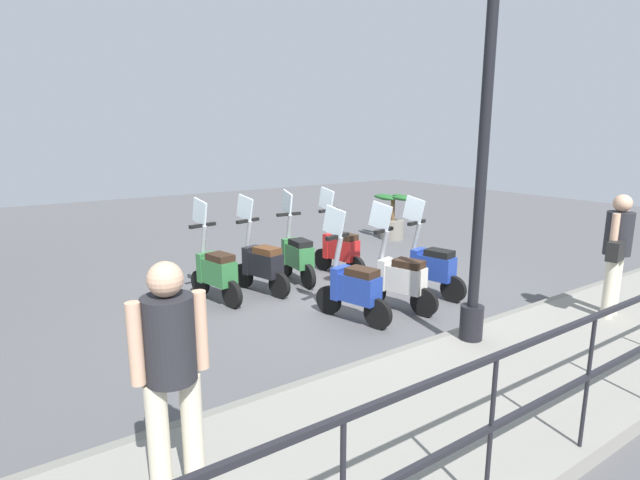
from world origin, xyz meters
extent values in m
plane|color=#4C4C4F|center=(0.00, 0.00, 0.00)|extent=(28.00, 28.00, 0.00)
cube|color=gray|center=(-3.20, 0.00, 0.07)|extent=(2.20, 20.00, 0.15)
cube|color=slate|center=(-2.15, 0.00, 0.07)|extent=(0.10, 20.00, 0.15)
cylinder|color=black|center=(-4.20, 1.14, 0.68)|extent=(0.03, 0.03, 1.05)
cylinder|color=black|center=(-4.20, 2.29, 0.68)|extent=(0.03, 0.03, 1.05)
cylinder|color=black|center=(-2.40, 0.18, 0.35)|extent=(0.26, 0.26, 0.40)
cylinder|color=black|center=(-2.40, 0.18, 2.33)|extent=(0.12, 0.12, 4.36)
cylinder|color=beige|center=(-2.92, -2.02, 0.56)|extent=(0.14, 0.14, 0.82)
cylinder|color=beige|center=(-2.96, -1.81, 0.56)|extent=(0.14, 0.14, 0.82)
cylinder|color=#232328|center=(-2.94, -1.92, 1.25)|extent=(0.37, 0.37, 0.55)
sphere|color=tan|center=(-2.94, -1.92, 1.63)|extent=(0.22, 0.22, 0.22)
cylinder|color=tan|center=(-2.91, -2.11, 1.26)|extent=(0.09, 0.09, 0.52)
cylinder|color=tan|center=(-2.98, -1.72, 1.26)|extent=(0.09, 0.09, 0.52)
cube|color=black|center=(-3.04, -1.67, 1.07)|extent=(0.19, 0.30, 0.24)
cylinder|color=beige|center=(-2.94, 3.94, 0.56)|extent=(0.14, 0.14, 0.82)
cylinder|color=beige|center=(-2.95, 3.72, 0.56)|extent=(0.14, 0.14, 0.82)
cylinder|color=#232328|center=(-2.95, 3.83, 1.25)|extent=(0.33, 0.33, 0.55)
sphere|color=tan|center=(-2.95, 3.83, 1.63)|extent=(0.22, 0.22, 0.22)
cylinder|color=tan|center=(-2.94, 4.03, 1.26)|extent=(0.09, 0.09, 0.52)
cylinder|color=tan|center=(-2.96, 3.63, 1.26)|extent=(0.09, 0.09, 0.52)
cylinder|color=slate|center=(2.74, -3.36, 0.23)|extent=(0.56, 0.56, 0.45)
cylinder|color=brown|center=(2.74, -3.36, 0.70)|extent=(0.10, 0.10, 0.50)
ellipsoid|color=#235B28|center=(2.99, -3.36, 1.00)|extent=(0.56, 0.16, 0.10)
ellipsoid|color=#235B28|center=(2.49, -3.36, 1.00)|extent=(0.56, 0.16, 0.10)
ellipsoid|color=#235B28|center=(2.74, -3.11, 1.00)|extent=(0.56, 0.16, 0.10)
ellipsoid|color=#235B28|center=(2.74, -3.61, 1.00)|extent=(0.56, 0.16, 0.10)
ellipsoid|color=#235B28|center=(2.92, -3.18, 1.00)|extent=(0.56, 0.16, 0.10)
ellipsoid|color=#235B28|center=(2.56, -3.54, 1.00)|extent=(0.56, 0.16, 0.10)
cylinder|color=black|center=(-0.33, -0.82, 0.20)|extent=(0.41, 0.16, 0.40)
cylinder|color=black|center=(-1.14, -1.00, 0.20)|extent=(0.41, 0.16, 0.40)
cube|color=navy|center=(-0.82, -0.93, 0.48)|extent=(0.65, 0.40, 0.36)
cube|color=navy|center=(-0.53, -0.86, 0.50)|extent=(0.18, 0.32, 0.44)
cube|color=black|center=(-0.89, -0.94, 0.71)|extent=(0.45, 0.34, 0.10)
cylinder|color=gray|center=(-0.47, -0.85, 0.85)|extent=(0.19, 0.11, 0.55)
cube|color=black|center=(-0.47, -0.85, 1.13)|extent=(0.15, 0.44, 0.05)
cube|color=silver|center=(-0.42, -0.84, 1.33)|extent=(0.39, 0.11, 0.42)
cylinder|color=black|center=(-0.51, 0.03, 0.20)|extent=(0.41, 0.19, 0.40)
cylinder|color=black|center=(-1.31, -0.20, 0.20)|extent=(0.41, 0.19, 0.40)
cube|color=beige|center=(-0.99, -0.11, 0.48)|extent=(0.65, 0.44, 0.36)
cube|color=beige|center=(-0.71, -0.02, 0.50)|extent=(0.20, 0.32, 0.44)
cube|color=black|center=(-1.06, -0.13, 0.71)|extent=(0.46, 0.36, 0.10)
cylinder|color=gray|center=(-0.66, -0.01, 0.85)|extent=(0.20, 0.12, 0.55)
cube|color=black|center=(-0.66, -0.01, 1.13)|extent=(0.18, 0.44, 0.05)
cube|color=silver|center=(-0.60, 0.01, 1.33)|extent=(0.38, 0.14, 0.42)
cylinder|color=black|center=(-0.47, 0.82, 0.20)|extent=(0.41, 0.18, 0.40)
cylinder|color=black|center=(-1.28, 0.62, 0.20)|extent=(0.41, 0.18, 0.40)
cube|color=navy|center=(-0.96, 0.70, 0.48)|extent=(0.65, 0.42, 0.36)
cube|color=navy|center=(-0.68, 0.77, 0.50)|extent=(0.19, 0.32, 0.44)
cube|color=black|center=(-1.03, 0.68, 0.71)|extent=(0.45, 0.35, 0.10)
cylinder|color=gray|center=(-0.62, 0.79, 0.85)|extent=(0.19, 0.11, 0.55)
cube|color=black|center=(-0.62, 0.79, 1.13)|extent=(0.17, 0.44, 0.05)
cube|color=silver|center=(-0.56, 0.80, 1.33)|extent=(0.38, 0.12, 0.42)
cylinder|color=black|center=(1.44, -0.43, 0.20)|extent=(0.41, 0.14, 0.40)
cylinder|color=black|center=(0.62, -0.55, 0.20)|extent=(0.41, 0.14, 0.40)
cube|color=#B21E1E|center=(0.95, -0.50, 0.48)|extent=(0.63, 0.36, 0.36)
cube|color=#B21E1E|center=(1.24, -0.46, 0.50)|extent=(0.16, 0.31, 0.44)
cube|color=black|center=(0.88, -0.51, 0.71)|extent=(0.43, 0.31, 0.10)
cylinder|color=gray|center=(1.29, -0.45, 0.85)|extent=(0.19, 0.10, 0.55)
cube|color=black|center=(1.29, -0.45, 1.13)|extent=(0.12, 0.44, 0.05)
cube|color=silver|center=(1.35, -0.44, 1.33)|extent=(0.39, 0.09, 0.42)
cylinder|color=black|center=(1.49, 0.35, 0.20)|extent=(0.41, 0.11, 0.40)
cylinder|color=black|center=(0.66, 0.42, 0.20)|extent=(0.41, 0.11, 0.40)
cube|color=#2D6B38|center=(0.99, 0.39, 0.48)|extent=(0.62, 0.33, 0.36)
cube|color=#2D6B38|center=(1.28, 0.36, 0.50)|extent=(0.15, 0.31, 0.44)
cube|color=black|center=(0.92, 0.39, 0.71)|extent=(0.42, 0.29, 0.10)
cylinder|color=gray|center=(1.34, 0.36, 0.85)|extent=(0.19, 0.09, 0.55)
cube|color=black|center=(1.34, 0.36, 1.13)|extent=(0.10, 0.44, 0.05)
cube|color=silver|center=(1.40, 0.35, 1.33)|extent=(0.39, 0.06, 0.42)
cylinder|color=black|center=(1.31, 1.26, 0.20)|extent=(0.41, 0.18, 0.40)
cylinder|color=black|center=(0.51, 1.04, 0.20)|extent=(0.41, 0.18, 0.40)
cube|color=black|center=(0.83, 1.13, 0.48)|extent=(0.65, 0.43, 0.36)
cube|color=black|center=(1.11, 1.20, 0.50)|extent=(0.19, 0.32, 0.44)
cube|color=#4C2D19|center=(0.76, 1.11, 0.71)|extent=(0.45, 0.35, 0.10)
cylinder|color=gray|center=(1.17, 1.22, 0.85)|extent=(0.19, 0.11, 0.55)
cube|color=black|center=(1.17, 1.22, 1.13)|extent=(0.17, 0.44, 0.05)
cube|color=silver|center=(1.23, 1.23, 1.33)|extent=(0.38, 0.13, 0.42)
cylinder|color=black|center=(1.33, 1.99, 0.20)|extent=(0.41, 0.16, 0.40)
cylinder|color=black|center=(0.52, 1.83, 0.20)|extent=(0.41, 0.16, 0.40)
cube|color=#2D6B38|center=(0.84, 1.89, 0.48)|extent=(0.64, 0.39, 0.36)
cube|color=#2D6B38|center=(1.13, 1.95, 0.50)|extent=(0.18, 0.32, 0.44)
cube|color=black|center=(0.77, 1.88, 0.71)|extent=(0.44, 0.33, 0.10)
cylinder|color=gray|center=(1.19, 1.96, 0.85)|extent=(0.19, 0.10, 0.55)
cube|color=black|center=(1.19, 1.96, 1.13)|extent=(0.14, 0.44, 0.05)
cube|color=silver|center=(1.25, 1.97, 1.33)|extent=(0.39, 0.11, 0.42)
camera|label=1|loc=(-5.85, 4.71, 2.50)|focal=28.00mm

